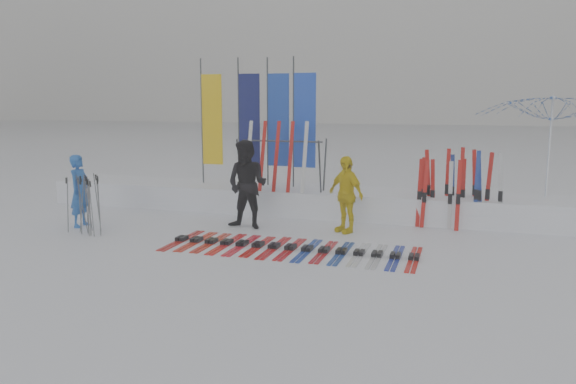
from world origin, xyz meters
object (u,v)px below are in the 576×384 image
(person_yellow, at_px, (346,194))
(ski_rack, at_px, (282,158))
(person_blue, at_px, (80,191))
(person_black, at_px, (247,185))
(ski_row, at_px, (291,248))
(tent_canopy, at_px, (550,157))

(person_yellow, bearing_deg, ski_rack, 178.07)
(person_blue, bearing_deg, person_yellow, -81.85)
(person_blue, relative_size, ski_rack, 0.77)
(person_black, xyz_separation_m, ski_rack, (0.25, 1.64, 0.43))
(person_black, bearing_deg, person_blue, -159.65)
(person_blue, distance_m, ski_row, 5.05)
(person_blue, relative_size, tent_canopy, 0.48)
(ski_rack, bearing_deg, tent_canopy, 8.01)
(person_blue, distance_m, tent_canopy, 10.39)
(person_blue, xyz_separation_m, person_yellow, (5.64, 1.20, 0.01))
(tent_canopy, xyz_separation_m, ski_row, (-4.81, -3.91, -1.46))
(person_black, distance_m, ski_row, 2.21)
(person_black, distance_m, tent_canopy, 6.74)
(person_yellow, xyz_separation_m, ski_rack, (-1.84, 1.37, 0.58))
(ski_rack, bearing_deg, person_black, -98.62)
(person_yellow, height_order, ski_row, person_yellow)
(person_blue, bearing_deg, ski_rack, -59.79)
(person_black, relative_size, person_yellow, 1.18)
(ski_row, height_order, ski_rack, ski_rack)
(person_yellow, distance_m, ski_row, 1.98)
(person_yellow, relative_size, ski_rack, 0.79)
(ski_row, distance_m, ski_rack, 3.55)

